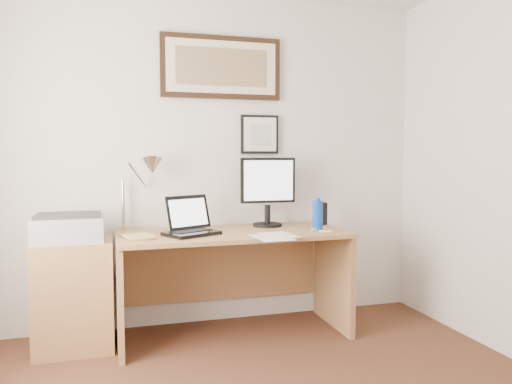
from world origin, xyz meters
name	(u,v)px	position (x,y,z in m)	size (l,w,h in m)	color
wall_back	(202,160)	(0.00, 2.00, 1.25)	(3.50, 0.02, 2.50)	silver
side_cabinet	(74,295)	(-0.92, 1.68, 0.36)	(0.50, 0.40, 0.73)	olive
water_bottle	(318,215)	(0.76, 1.54, 0.86)	(0.07, 0.07, 0.21)	#0D3EB4
bottle_cap	(318,200)	(0.76, 1.54, 0.97)	(0.04, 0.04, 0.02)	#0D3EB4
speaker	(321,214)	(0.89, 1.78, 0.84)	(0.08, 0.07, 0.17)	black
paper_sheet_a	(272,237)	(0.34, 1.32, 0.75)	(0.22, 0.32, 0.00)	white
paper_sheet_b	(279,235)	(0.41, 1.38, 0.75)	(0.20, 0.28, 0.00)	white
sticky_pad	(325,231)	(0.77, 1.43, 0.76)	(0.08, 0.08, 0.01)	#FFEF78
marker_pen	(319,229)	(0.76, 1.53, 0.76)	(0.02, 0.02, 0.14)	white
book	(126,238)	(-0.59, 1.52, 0.76)	(0.17, 0.23, 0.02)	tan
desk	(230,262)	(0.15, 1.72, 0.51)	(1.60, 0.70, 0.75)	olive
laptop	(190,226)	(-0.15, 1.61, 0.81)	(0.41, 0.43, 0.26)	black
lcd_monitor	(268,188)	(0.47, 1.81, 1.04)	(0.42, 0.22, 0.52)	black
printer	(69,228)	(-0.94, 1.67, 0.82)	(0.44, 0.34, 0.18)	#A2A2A5
desk_lamp	(149,170)	(-0.41, 1.81, 1.19)	(0.29, 0.27, 0.53)	silver
picture_large	(222,67)	(0.15, 1.97, 1.95)	(0.92, 0.04, 0.47)	black
picture_small	(260,134)	(0.45, 1.97, 1.45)	(0.30, 0.03, 0.30)	black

